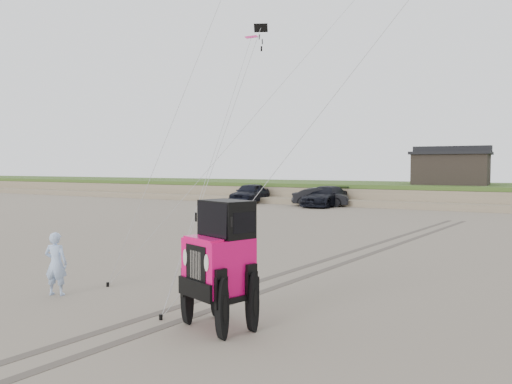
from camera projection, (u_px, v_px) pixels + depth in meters
ground at (166, 303)px, 12.15m from camera, size 160.00×160.00×0.00m
dune_ridge at (428, 194)px, 45.09m from camera, size 160.00×14.25×1.73m
cabin at (451, 167)px, 43.58m from camera, size 6.40×5.40×3.35m
truck_a at (250, 193)px, 44.72m from camera, size 2.55×5.45×1.80m
truck_b at (321, 197)px, 41.35m from camera, size 4.89×2.66×1.53m
truck_c at (325, 196)px, 41.16m from camera, size 2.71×5.90×1.67m
jeep at (219, 277)px, 10.24m from camera, size 4.37×6.17×2.11m
man at (56, 264)px, 12.87m from camera, size 0.70×0.57×1.64m
stake_main at (108, 284)px, 13.82m from camera, size 0.08×0.08×0.12m
stake_aux at (161, 317)px, 10.83m from camera, size 0.08×0.08×0.12m
tire_tracks at (348, 257)px, 18.24m from camera, size 5.22×29.74×0.01m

